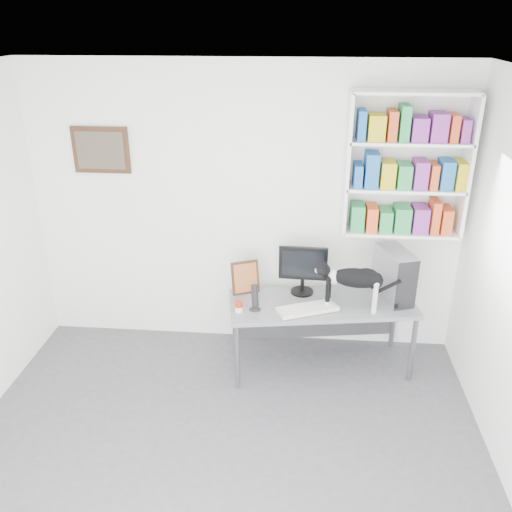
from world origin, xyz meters
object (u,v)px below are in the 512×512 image
at_px(monitor, 303,270).
at_px(speaker, 255,297).
at_px(pc_tower, 394,275).
at_px(leaning_print, 245,277).
at_px(soup_can, 239,307).
at_px(desk, 320,335).
at_px(cat, 354,288).
at_px(bookshelf, 407,165).
at_px(keyboard, 307,309).

xyz_separation_m(monitor, speaker, (-0.40, -0.35, -0.11)).
bearing_deg(pc_tower, leaning_print, 161.99).
bearing_deg(leaning_print, soup_can, -115.80).
bearing_deg(monitor, pc_tower, 0.33).
distance_m(monitor, leaning_print, 0.53).
bearing_deg(desk, cat, -28.77).
xyz_separation_m(pc_tower, speaker, (-1.21, -0.33, -0.11)).
relative_size(speaker, cat, 0.38).
relative_size(soup_can, cat, 0.15).
height_order(speaker, cat, cat).
relative_size(bookshelf, speaker, 5.11).
distance_m(bookshelf, soup_can, 1.86).
height_order(keyboard, leaning_print, leaning_print).
relative_size(bookshelf, soup_can, 12.80).
bearing_deg(soup_can, keyboard, 6.50).
relative_size(keyboard, leaning_print, 1.65).
height_order(keyboard, cat, cat).
distance_m(leaning_print, soup_can, 0.38).
relative_size(desk, speaker, 6.74).
bearing_deg(speaker, bookshelf, -6.36).
relative_size(bookshelf, monitor, 2.67).
bearing_deg(keyboard, soup_can, 163.45).
xyz_separation_m(bookshelf, leaning_print, (-1.36, -0.20, -1.01)).
height_order(desk, soup_can, soup_can).
height_order(bookshelf, desk, bookshelf).
bearing_deg(bookshelf, cat, -134.08).
bearing_deg(desk, leaning_print, 160.42).
xyz_separation_m(desk, keyboard, (-0.13, -0.17, 0.36)).
bearing_deg(speaker, soup_can, 171.80).
xyz_separation_m(bookshelf, desk, (-0.66, -0.33, -1.51)).
bearing_deg(pc_tower, keyboard, -176.50).
xyz_separation_m(leaning_print, cat, (0.96, -0.22, 0.04)).
relative_size(monitor, leaning_print, 1.48).
bearing_deg(cat, pc_tower, 40.00).
bearing_deg(soup_can, cat, 8.36).
relative_size(pc_tower, cat, 0.71).
height_order(desk, speaker, speaker).
distance_m(keyboard, cat, 0.44).
distance_m(speaker, leaning_print, 0.33).
distance_m(desk, soup_can, 0.85).
bearing_deg(cat, speaker, -166.01).
relative_size(keyboard, soup_can, 5.37).
relative_size(monitor, keyboard, 0.89).
xyz_separation_m(pc_tower, cat, (-0.37, -0.23, -0.03)).
height_order(monitor, speaker, monitor).
relative_size(bookshelf, desk, 0.76).
bearing_deg(soup_can, desk, 18.09).
bearing_deg(monitor, cat, -28.43).
xyz_separation_m(monitor, soup_can, (-0.54, -0.40, -0.18)).
height_order(monitor, keyboard, monitor).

